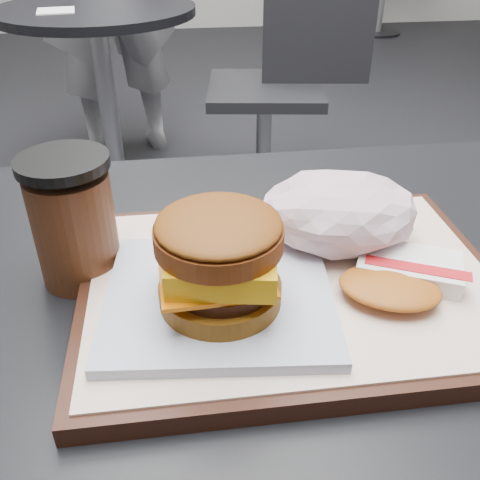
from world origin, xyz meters
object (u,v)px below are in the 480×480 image
object	(u,v)px
coffee_cup	(74,223)
neighbor_table	(103,64)
serving_tray	(291,286)
crumpled_wrapper	(340,212)
breakfast_sandwich	(220,269)
neighbor_chair	(283,76)
customer_table	(290,409)
hash_brown	(401,276)

from	to	relation	value
coffee_cup	neighbor_table	bearing A→B (deg)	95.09
serving_tray	coffee_cup	world-z (taller)	coffee_cup
serving_tray	crumpled_wrapper	size ratio (longest dim) A/B	2.50
breakfast_sandwich	coffee_cup	bearing A→B (deg)	144.65
coffee_cup	neighbor_chair	distance (m)	1.64
crumpled_wrapper	neighbor_table	bearing A→B (deg)	103.67
crumpled_wrapper	neighbor_table	world-z (taller)	crumpled_wrapper
serving_tray	neighbor_table	xyz separation A→B (m)	(-0.34, 1.67, -0.23)
neighbor_table	breakfast_sandwich	bearing A→B (deg)	-81.04
breakfast_sandwich	neighbor_table	distance (m)	1.75
neighbor_table	neighbor_chair	distance (m)	0.67
crumpled_wrapper	neighbor_table	size ratio (longest dim) A/B	0.20
crumpled_wrapper	coffee_cup	xyz separation A→B (m)	(-0.25, 0.00, 0.01)
breakfast_sandwich	coffee_cup	distance (m)	0.15
breakfast_sandwich	neighbor_table	xyz separation A→B (m)	(-0.27, 1.70, -0.28)
serving_tray	neighbor_chair	bearing A→B (deg)	78.41
customer_table	crumpled_wrapper	xyz separation A→B (m)	(0.04, 0.03, 0.24)
customer_table	breakfast_sandwich	world-z (taller)	breakfast_sandwich
serving_tray	hash_brown	size ratio (longest dim) A/B	2.84
customer_table	hash_brown	xyz separation A→B (m)	(0.08, -0.04, 0.22)
hash_brown	coffee_cup	bearing A→B (deg)	164.39
customer_table	coffee_cup	size ratio (longest dim) A/B	6.43
crumpled_wrapper	coffee_cup	size ratio (longest dim) A/B	1.22
serving_tray	hash_brown	world-z (taller)	hash_brown
breakfast_sandwich	neighbor_table	bearing A→B (deg)	98.96
crumpled_wrapper	neighbor_chair	xyz separation A→B (m)	(0.27, 1.53, -0.31)
breakfast_sandwich	neighbor_chair	xyz separation A→B (m)	(0.39, 1.61, -0.32)
serving_tray	crumpled_wrapper	xyz separation A→B (m)	(0.06, 0.05, 0.04)
serving_tray	breakfast_sandwich	xyz separation A→B (m)	(-0.07, -0.03, 0.05)
breakfast_sandwich	crumpled_wrapper	size ratio (longest dim) A/B	1.35
hash_brown	coffee_cup	xyz separation A→B (m)	(-0.28, 0.08, 0.03)
breakfast_sandwich	hash_brown	xyz separation A→B (m)	(0.16, 0.01, -0.03)
breakfast_sandwich	crumpled_wrapper	world-z (taller)	breakfast_sandwich
coffee_cup	neighbor_table	size ratio (longest dim) A/B	0.17
neighbor_table	neighbor_chair	bearing A→B (deg)	-7.77
crumpled_wrapper	hash_brown	bearing A→B (deg)	-65.46
customer_table	neighbor_chair	xyz separation A→B (m)	(0.31, 1.56, -0.07)
hash_brown	neighbor_table	size ratio (longest dim) A/B	0.18
customer_table	coffee_cup	distance (m)	0.32
hash_brown	neighbor_chair	distance (m)	1.65
coffee_cup	neighbor_chair	xyz separation A→B (m)	(0.52, 1.52, -0.32)
customer_table	serving_tray	bearing A→B (deg)	-126.00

